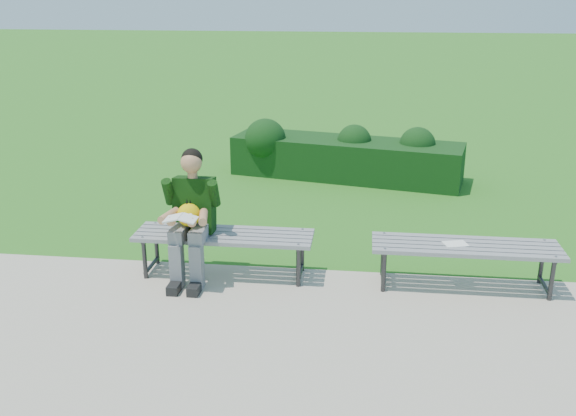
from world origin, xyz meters
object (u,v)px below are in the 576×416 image
(hedge, at_px, (342,155))
(paper_sheet, at_px, (456,244))
(seated_boy, at_px, (191,212))
(bench_left, at_px, (224,238))
(bench_right, at_px, (466,250))

(hedge, distance_m, paper_sheet, 4.04)
(hedge, xyz_separation_m, seated_boy, (-1.34, -3.92, 0.35))
(bench_left, bearing_deg, hedge, 74.83)
(hedge, relative_size, paper_sheet, 14.28)
(hedge, height_order, seated_boy, seated_boy)
(bench_left, height_order, seated_boy, seated_boy)
(paper_sheet, bearing_deg, hedge, 108.10)
(bench_left, height_order, bench_right, same)
(bench_right, bearing_deg, paper_sheet, 180.00)
(bench_left, distance_m, seated_boy, 0.43)
(bench_right, bearing_deg, seated_boy, -178.24)
(bench_left, xyz_separation_m, seated_boy, (-0.30, -0.09, 0.30))
(bench_left, xyz_separation_m, paper_sheet, (2.29, -0.01, 0.06))
(hedge, bearing_deg, bench_right, -70.56)
(hedge, xyz_separation_m, bench_left, (-1.04, -3.83, 0.05))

